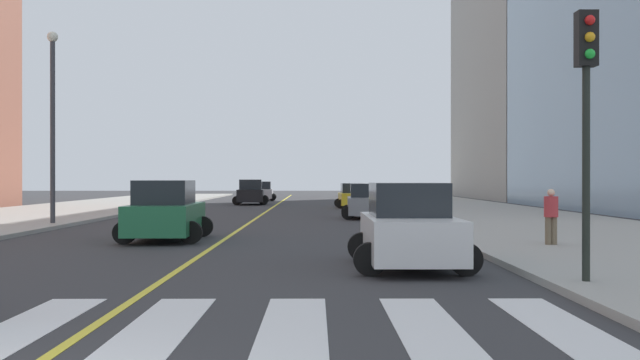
{
  "coord_description": "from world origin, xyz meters",
  "views": [
    {
      "loc": [
        3.0,
        -5.61,
        2.0
      ],
      "look_at": [
        3.2,
        29.22,
        1.93
      ],
      "focal_mm": 39.4,
      "sensor_mm": 36.0,
      "label": 1
    }
  ],
  "objects_px": {
    "car_yellow_nearest": "(352,196)",
    "car_silver_fifth": "(263,192)",
    "car_white_sixth": "(409,228)",
    "pedestrian_waiting_east": "(551,214)",
    "car_black_third": "(251,193)",
    "traffic_light_near_corner": "(586,92)",
    "car_gray_second": "(365,202)",
    "car_green_fourth": "(166,212)",
    "street_lamp": "(53,111)"
  },
  "relations": [
    {
      "from": "car_gray_second",
      "to": "pedestrian_waiting_east",
      "type": "relative_size",
      "value": 2.54
    },
    {
      "from": "car_yellow_nearest",
      "to": "car_black_third",
      "type": "relative_size",
      "value": 0.87
    },
    {
      "from": "car_yellow_nearest",
      "to": "car_silver_fifth",
      "type": "bearing_deg",
      "value": -66.58
    },
    {
      "from": "car_gray_second",
      "to": "traffic_light_near_corner",
      "type": "bearing_deg",
      "value": 97.94
    },
    {
      "from": "car_gray_second",
      "to": "car_silver_fifth",
      "type": "distance_m",
      "value": 29.03
    },
    {
      "from": "car_gray_second",
      "to": "car_white_sixth",
      "type": "distance_m",
      "value": 19.5
    },
    {
      "from": "car_white_sixth",
      "to": "car_green_fourth",
      "type": "bearing_deg",
      "value": -44.72
    },
    {
      "from": "traffic_light_near_corner",
      "to": "pedestrian_waiting_east",
      "type": "height_order",
      "value": "traffic_light_near_corner"
    },
    {
      "from": "car_silver_fifth",
      "to": "car_white_sixth",
      "type": "distance_m",
      "value": 48.09
    },
    {
      "from": "car_black_third",
      "to": "car_silver_fifth",
      "type": "xyz_separation_m",
      "value": [
        0.19,
        9.43,
        -0.09
      ]
    },
    {
      "from": "car_black_third",
      "to": "car_white_sixth",
      "type": "xyz_separation_m",
      "value": [
        7.1,
        -38.16,
        -0.01
      ]
    },
    {
      "from": "street_lamp",
      "to": "car_black_third",
      "type": "bearing_deg",
      "value": 76.38
    },
    {
      "from": "car_green_fourth",
      "to": "car_silver_fifth",
      "type": "height_order",
      "value": "car_green_fourth"
    },
    {
      "from": "car_green_fourth",
      "to": "street_lamp",
      "type": "relative_size",
      "value": 0.55
    },
    {
      "from": "car_green_fourth",
      "to": "street_lamp",
      "type": "height_order",
      "value": "street_lamp"
    },
    {
      "from": "car_yellow_nearest",
      "to": "car_black_third",
      "type": "height_order",
      "value": "car_black_third"
    },
    {
      "from": "car_gray_second",
      "to": "car_silver_fifth",
      "type": "height_order",
      "value": "car_gray_second"
    },
    {
      "from": "car_white_sixth",
      "to": "pedestrian_waiting_east",
      "type": "relative_size",
      "value": 2.73
    },
    {
      "from": "car_gray_second",
      "to": "car_black_third",
      "type": "bearing_deg",
      "value": -66.19
    },
    {
      "from": "car_gray_second",
      "to": "car_silver_fifth",
      "type": "relative_size",
      "value": 1.01
    },
    {
      "from": "car_black_third",
      "to": "car_silver_fifth",
      "type": "bearing_deg",
      "value": 86.19
    },
    {
      "from": "car_silver_fifth",
      "to": "car_white_sixth",
      "type": "height_order",
      "value": "car_white_sixth"
    },
    {
      "from": "traffic_light_near_corner",
      "to": "pedestrian_waiting_east",
      "type": "xyz_separation_m",
      "value": [
        1.71,
        7.0,
        -2.56
      ]
    },
    {
      "from": "pedestrian_waiting_east",
      "to": "car_silver_fifth",
      "type": "bearing_deg",
      "value": 102.07
    },
    {
      "from": "car_yellow_nearest",
      "to": "car_black_third",
      "type": "xyz_separation_m",
      "value": [
        -7.48,
        6.1,
        0.11
      ]
    },
    {
      "from": "car_silver_fifth",
      "to": "car_white_sixth",
      "type": "relative_size",
      "value": 0.92
    },
    {
      "from": "street_lamp",
      "to": "pedestrian_waiting_east",
      "type": "bearing_deg",
      "value": -28.83
    },
    {
      "from": "car_green_fourth",
      "to": "car_white_sixth",
      "type": "bearing_deg",
      "value": -46.29
    },
    {
      "from": "car_black_third",
      "to": "car_yellow_nearest",
      "type": "bearing_deg",
      "value": -41.87
    },
    {
      "from": "car_gray_second",
      "to": "car_green_fourth",
      "type": "bearing_deg",
      "value": 61.66
    },
    {
      "from": "car_silver_fifth",
      "to": "traffic_light_near_corner",
      "type": "relative_size",
      "value": 0.81
    },
    {
      "from": "car_gray_second",
      "to": "car_black_third",
      "type": "height_order",
      "value": "car_black_third"
    },
    {
      "from": "street_lamp",
      "to": "car_white_sixth",
      "type": "bearing_deg",
      "value": -45.96
    },
    {
      "from": "car_black_third",
      "to": "car_silver_fifth",
      "type": "relative_size",
      "value": 1.12
    },
    {
      "from": "car_white_sixth",
      "to": "traffic_light_near_corner",
      "type": "xyz_separation_m",
      "value": [
        2.78,
        -3.15,
        2.68
      ]
    },
    {
      "from": "pedestrian_waiting_east",
      "to": "car_green_fourth",
      "type": "bearing_deg",
      "value": 162.53
    },
    {
      "from": "car_green_fourth",
      "to": "car_gray_second",
      "type": "bearing_deg",
      "value": 58.23
    },
    {
      "from": "car_yellow_nearest",
      "to": "car_silver_fifth",
      "type": "height_order",
      "value": "car_silver_fifth"
    },
    {
      "from": "car_green_fourth",
      "to": "street_lamp",
      "type": "bearing_deg",
      "value": 131.26
    },
    {
      "from": "car_yellow_nearest",
      "to": "car_white_sixth",
      "type": "distance_m",
      "value": 32.06
    },
    {
      "from": "car_silver_fifth",
      "to": "car_gray_second",
      "type": "bearing_deg",
      "value": -77.3
    },
    {
      "from": "traffic_light_near_corner",
      "to": "car_white_sixth",
      "type": "bearing_deg",
      "value": -48.53
    },
    {
      "from": "car_black_third",
      "to": "car_silver_fifth",
      "type": "distance_m",
      "value": 9.43
    },
    {
      "from": "car_green_fourth",
      "to": "car_silver_fifth",
      "type": "bearing_deg",
      "value": 88.44
    },
    {
      "from": "car_gray_second",
      "to": "car_white_sixth",
      "type": "relative_size",
      "value": 0.93
    },
    {
      "from": "car_white_sixth",
      "to": "street_lamp",
      "type": "distance_m",
      "value": 19.21
    },
    {
      "from": "car_yellow_nearest",
      "to": "car_gray_second",
      "type": "height_order",
      "value": "car_gray_second"
    },
    {
      "from": "car_yellow_nearest",
      "to": "car_black_third",
      "type": "bearing_deg",
      "value": -40.92
    },
    {
      "from": "car_white_sixth",
      "to": "pedestrian_waiting_east",
      "type": "xyz_separation_m",
      "value": [
        4.5,
        3.85,
        0.12
      ]
    },
    {
      "from": "car_yellow_nearest",
      "to": "street_lamp",
      "type": "xyz_separation_m",
      "value": [
        -13.45,
        -18.54,
        4.03
      ]
    }
  ]
}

